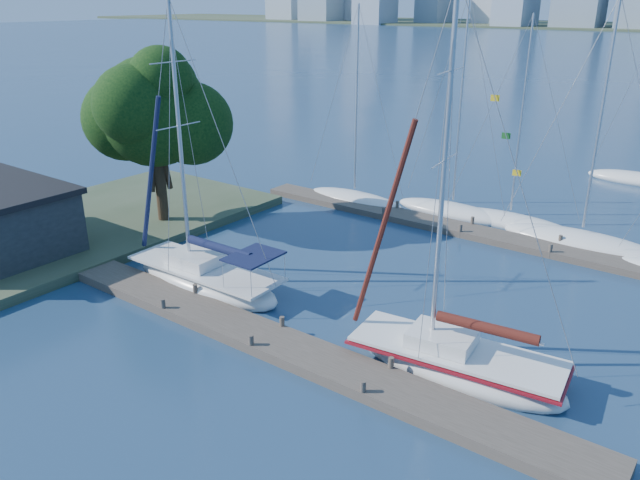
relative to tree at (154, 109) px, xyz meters
The scene contains 12 objects.
ground 16.51m from the tree, 25.12° to the right, with size 700.00×700.00×0.00m, color #18324E.
near_dock 16.42m from the tree, 25.12° to the right, with size 26.00×2.00×0.40m, color #473F34.
far_dock 19.51m from the tree, 31.70° to the left, with size 30.00×1.80×0.36m, color #473F34.
shore 8.17m from the tree, 135.31° to the right, with size 12.00×22.00×0.50m, color #38472D.
tree is the anchor object (origin of this frame).
sailboat_navy 10.65m from the tree, 27.91° to the right, with size 8.53×2.95×13.23m.
sailboat_maroon 21.39m from the tree, 10.65° to the right, with size 8.32×3.56×13.73m.
bg_boat_0 14.02m from the tree, 59.68° to the left, with size 7.12×2.44×12.60m.
bg_boat_1 18.68m from the tree, 44.36° to the left, with size 7.71×3.72×13.27m.
bg_boat_2 21.41m from the tree, 38.06° to the left, with size 7.80×3.64×12.16m.
bg_boat_3 24.31m from the tree, 29.32° to the left, with size 8.83×5.24×13.12m.
bg_boat_7 34.38m from the tree, 53.15° to the left, with size 7.45×3.59×13.35m.
Camera 1 is at (14.28, -15.68, 12.53)m, focal length 35.00 mm.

